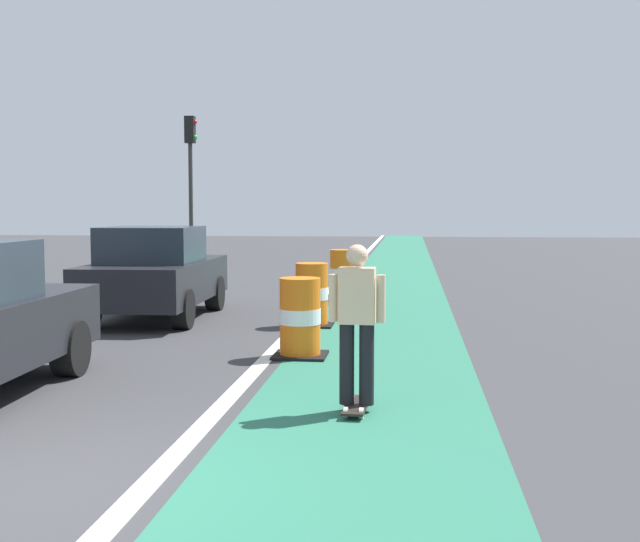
{
  "coord_description": "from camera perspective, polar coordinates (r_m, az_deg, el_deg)",
  "views": [
    {
      "loc": [
        2.83,
        -5.57,
        2.07
      ],
      "look_at": [
        1.49,
        6.45,
        1.1
      ],
      "focal_mm": 45.53,
      "sensor_mm": 36.0,
      "label": 1
    }
  ],
  "objects": [
    {
      "name": "skateboarder_on_lane",
      "position": [
        8.12,
        2.61,
        -3.61
      ],
      "size": [
        0.57,
        0.81,
        1.69
      ],
      "color": "black",
      "rests_on": "ground"
    },
    {
      "name": "traffic_barrel_mid",
      "position": [
        14.01,
        -0.58,
        -1.72
      ],
      "size": [
        0.73,
        0.73,
        1.09
      ],
      "color": "orange",
      "rests_on": "ground"
    },
    {
      "name": "traffic_barrel_front",
      "position": [
        11.13,
        -1.41,
        -3.35
      ],
      "size": [
        0.73,
        0.73,
        1.09
      ],
      "color": "orange",
      "rests_on": "ground"
    },
    {
      "name": "lane_divider_stripe",
      "position": [
        17.79,
        0.1,
        -2.08
      ],
      "size": [
        0.2,
        80.0,
        0.01
      ],
      "primitive_type": "cube",
      "color": "silver",
      "rests_on": "ground"
    },
    {
      "name": "parked_sedan_second",
      "position": [
        15.17,
        -11.51,
        -0.19
      ],
      "size": [
        2.01,
        4.15,
        1.7
      ],
      "color": "black",
      "rests_on": "ground"
    },
    {
      "name": "traffic_light_corner",
      "position": [
        28.03,
        -9.08,
        7.44
      ],
      "size": [
        0.41,
        0.32,
        5.1
      ],
      "color": "#2D2D2D",
      "rests_on": "ground"
    },
    {
      "name": "ground_plane",
      "position": [
        6.58,
        -20.1,
        -14.02
      ],
      "size": [
        100.0,
        100.0,
        0.0
      ],
      "primitive_type": "plane",
      "color": "#38383A"
    },
    {
      "name": "traffic_barrel_back",
      "position": [
        18.34,
        1.58,
        -0.23
      ],
      "size": [
        0.73,
        0.73,
        1.09
      ],
      "color": "orange",
      "rests_on": "ground"
    },
    {
      "name": "bike_lane_strip",
      "position": [
        17.69,
        4.93,
        -2.14
      ],
      "size": [
        2.5,
        80.0,
        0.01
      ],
      "primitive_type": "cube",
      "color": "#286B51",
      "rests_on": "ground"
    }
  ]
}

